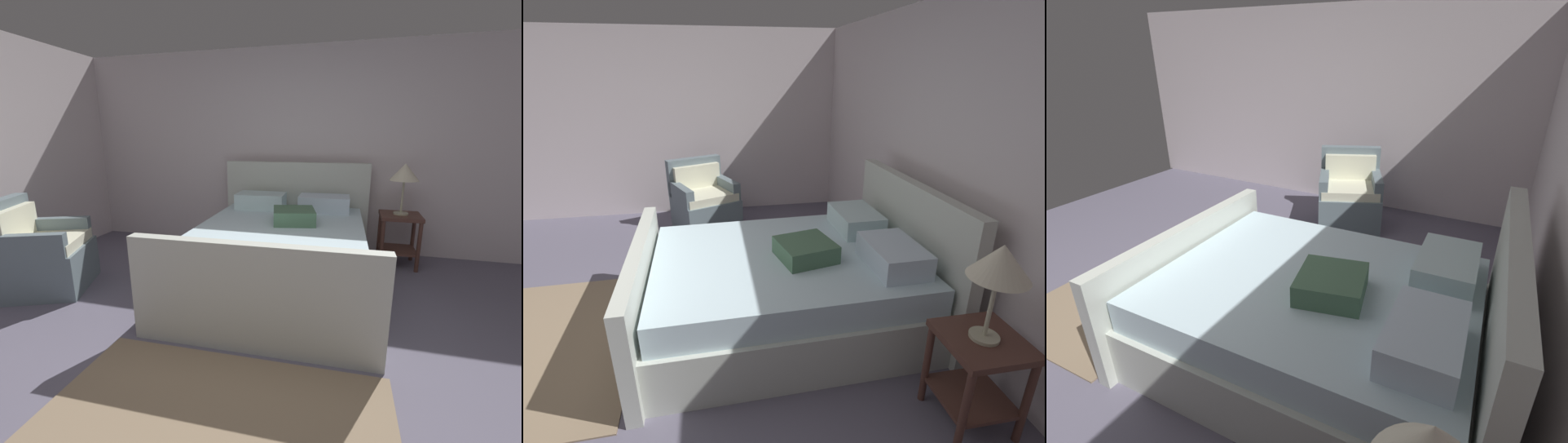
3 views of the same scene
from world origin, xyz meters
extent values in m
cube|color=slate|center=(0.00, 0.00, -0.01)|extent=(6.37, 5.69, 0.02)
cube|color=silver|center=(-3.24, 0.00, 1.26)|extent=(0.12, 5.81, 2.51)
cube|color=silver|center=(-0.23, 1.56, 0.20)|extent=(1.69, 2.11, 0.40)
cube|color=silver|center=(-0.26, 2.65, 0.57)|extent=(1.76, 0.14, 1.14)
cube|color=silver|center=(-0.21, 0.48, 0.39)|extent=(1.76, 0.14, 0.79)
cube|color=silver|center=(-0.23, 1.56, 0.51)|extent=(1.61, 2.05, 0.22)
cube|color=silver|center=(-0.62, 2.31, 0.71)|extent=(0.57, 0.37, 0.18)
cube|color=silver|center=(0.12, 2.33, 0.71)|extent=(0.57, 0.37, 0.18)
cube|color=#476C50|center=(-0.13, 1.72, 0.69)|extent=(0.48, 0.48, 0.14)
cube|color=slate|center=(-2.41, 0.93, 0.21)|extent=(0.94, 0.94, 0.42)
cube|color=beige|center=(-2.41, 0.93, 0.47)|extent=(0.87, 0.87, 0.10)
cube|color=slate|center=(-2.70, 0.81, 0.66)|extent=(0.39, 0.71, 0.48)
cube|color=beige|center=(-2.61, 0.85, 0.64)|extent=(0.33, 0.60, 0.36)
cube|color=slate|center=(-2.29, 0.65, 0.53)|extent=(0.64, 0.35, 0.22)
cube|color=slate|center=(-2.53, 1.22, 0.53)|extent=(0.64, 0.35, 0.22)
cube|color=#8C755B|center=(-0.23, -0.25, 0.01)|extent=(1.92, 1.29, 0.01)
camera|label=1|loc=(0.38, -1.52, 1.47)|focal=23.25mm
camera|label=2|loc=(2.50, 1.06, 1.99)|focal=26.64mm
camera|label=3|loc=(1.67, 2.50, 1.98)|focal=26.27mm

